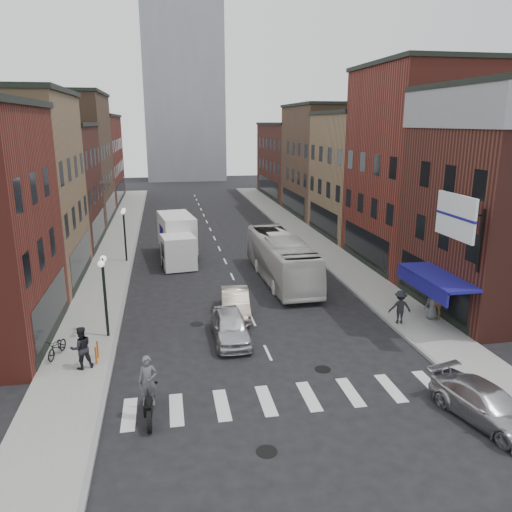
% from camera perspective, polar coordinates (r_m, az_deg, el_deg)
% --- Properties ---
extents(ground, '(160.00, 160.00, 0.00)m').
position_cam_1_polar(ground, '(22.59, 1.89, -12.10)').
color(ground, black).
rests_on(ground, ground).
extents(sidewalk_left, '(3.00, 74.00, 0.15)m').
position_cam_1_polar(sidewalk_left, '(43.06, -15.68, 0.72)').
color(sidewalk_left, gray).
rests_on(sidewalk_left, ground).
extents(sidewalk_right, '(3.00, 74.00, 0.15)m').
position_cam_1_polar(sidewalk_right, '(44.75, 6.52, 1.72)').
color(sidewalk_right, gray).
rests_on(sidewalk_right, ground).
extents(curb_left, '(0.20, 74.00, 0.16)m').
position_cam_1_polar(curb_left, '(42.96, -13.69, 0.72)').
color(curb_left, gray).
rests_on(curb_left, ground).
extents(curb_right, '(0.20, 74.00, 0.16)m').
position_cam_1_polar(curb_right, '(44.36, 4.66, 1.55)').
color(curb_right, gray).
rests_on(curb_right, ground).
extents(crosswalk_stripes, '(12.00, 2.20, 0.01)m').
position_cam_1_polar(crosswalk_stripes, '(20.03, 3.79, -15.92)').
color(crosswalk_stripes, silver).
rests_on(crosswalk_stripes, ground).
extents(bldg_left_mid_b, '(10.30, 10.20, 10.30)m').
position_cam_1_polar(bldg_left_mid_b, '(45.19, -24.21, 7.18)').
color(bldg_left_mid_b, '#4D211B').
rests_on(bldg_left_mid_b, ground).
extents(bldg_left_far_a, '(10.30, 12.20, 13.30)m').
position_cam_1_polar(bldg_left_far_a, '(55.77, -21.81, 10.23)').
color(bldg_left_far_a, brown).
rests_on(bldg_left_far_a, ground).
extents(bldg_left_far_b, '(10.30, 16.20, 11.30)m').
position_cam_1_polar(bldg_left_far_b, '(69.60, -19.58, 10.35)').
color(bldg_left_far_b, maroon).
rests_on(bldg_left_far_b, ground).
extents(bldg_right_mid_a, '(10.30, 10.20, 14.30)m').
position_cam_1_polar(bldg_right_mid_a, '(38.93, 19.67, 9.54)').
color(bldg_right_mid_a, maroon).
rests_on(bldg_right_mid_a, ground).
extents(bldg_right_mid_b, '(10.30, 10.20, 11.30)m').
position_cam_1_polar(bldg_right_mid_b, '(47.96, 13.55, 9.06)').
color(bldg_right_mid_b, '#9A7955').
rests_on(bldg_right_mid_b, ground).
extents(bldg_right_far_a, '(10.30, 12.20, 12.30)m').
position_cam_1_polar(bldg_right_far_a, '(58.10, 9.17, 10.75)').
color(bldg_right_far_a, brown).
rests_on(bldg_right_far_a, ground).
extents(bldg_right_far_b, '(10.30, 16.20, 10.30)m').
position_cam_1_polar(bldg_right_far_b, '(71.49, 5.35, 10.83)').
color(bldg_right_far_b, '#4D211B').
rests_on(bldg_right_far_b, ground).
extents(awning_blue, '(1.80, 5.00, 0.78)m').
position_cam_1_polar(awning_blue, '(26.93, 19.65, -2.42)').
color(awning_blue, navy).
rests_on(awning_blue, ground).
extents(billboard_sign, '(1.52, 3.00, 3.70)m').
position_cam_1_polar(billboard_sign, '(24.30, 22.00, 4.07)').
color(billboard_sign, black).
rests_on(billboard_sign, ground).
extents(distant_tower, '(14.00, 14.00, 50.00)m').
position_cam_1_polar(distant_tower, '(98.82, -8.55, 23.42)').
color(distant_tower, '#9399A0').
rests_on(distant_tower, ground).
extents(streetlamp_near, '(0.32, 1.22, 4.11)m').
position_cam_1_polar(streetlamp_near, '(24.93, -16.99, -2.87)').
color(streetlamp_near, black).
rests_on(streetlamp_near, ground).
extents(streetlamp_far, '(0.32, 1.22, 4.11)m').
position_cam_1_polar(streetlamp_far, '(38.46, -14.83, 3.45)').
color(streetlamp_far, black).
rests_on(streetlamp_far, ground).
extents(bike_rack, '(0.08, 0.68, 0.80)m').
position_cam_1_polar(bike_rack, '(23.30, -17.74, -10.46)').
color(bike_rack, '#D8590C').
rests_on(bike_rack, sidewalk_left).
extents(box_truck, '(2.99, 7.93, 3.34)m').
position_cam_1_polar(box_truck, '(38.72, -8.99, 1.94)').
color(box_truck, white).
rests_on(box_truck, ground).
extents(motorcycle_rider, '(0.70, 2.41, 2.45)m').
position_cam_1_polar(motorcycle_rider, '(18.63, -12.18, -14.75)').
color(motorcycle_rider, black).
rests_on(motorcycle_rider, ground).
extents(transit_bus, '(2.82, 10.97, 3.04)m').
position_cam_1_polar(transit_bus, '(33.32, 2.89, -0.26)').
color(transit_bus, silver).
rests_on(transit_bus, ground).
extents(sedan_left_near, '(1.72, 4.27, 1.45)m').
position_cam_1_polar(sedan_left_near, '(24.44, -2.94, -8.04)').
color(sedan_left_near, silver).
rests_on(sedan_left_near, ground).
extents(sedan_left_far, '(1.88, 4.38, 1.40)m').
position_cam_1_polar(sedan_left_far, '(27.59, -2.40, -5.33)').
color(sedan_left_far, '#B4A792').
rests_on(sedan_left_far, ground).
extents(curb_car, '(2.86, 4.76, 1.29)m').
position_cam_1_polar(curb_car, '(20.11, 24.87, -15.17)').
color(curb_car, '#ADADB2').
rests_on(curb_car, ground).
extents(parked_bicycle, '(0.99, 1.76, 0.88)m').
position_cam_1_polar(parked_bicycle, '(24.34, -21.78, -9.62)').
color(parked_bicycle, black).
rests_on(parked_bicycle, sidewalk_left).
extents(ped_left_solo, '(1.04, 0.82, 1.87)m').
position_cam_1_polar(ped_left_solo, '(22.65, -19.35, -9.87)').
color(ped_left_solo, black).
rests_on(ped_left_solo, sidewalk_left).
extents(ped_right_a, '(1.23, 0.75, 1.78)m').
position_cam_1_polar(ped_right_a, '(27.03, 16.14, -5.61)').
color(ped_right_a, black).
rests_on(ped_right_a, sidewalk_right).
extents(ped_right_b, '(1.23, 0.88, 1.89)m').
position_cam_1_polar(ped_right_b, '(28.15, 20.06, -5.00)').
color(ped_right_b, '#95744C').
rests_on(ped_right_b, sidewalk_right).
extents(ped_right_c, '(0.81, 0.53, 1.65)m').
position_cam_1_polar(ped_right_c, '(28.16, 19.53, -5.21)').
color(ped_right_c, '#525659').
rests_on(ped_right_c, sidewalk_right).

